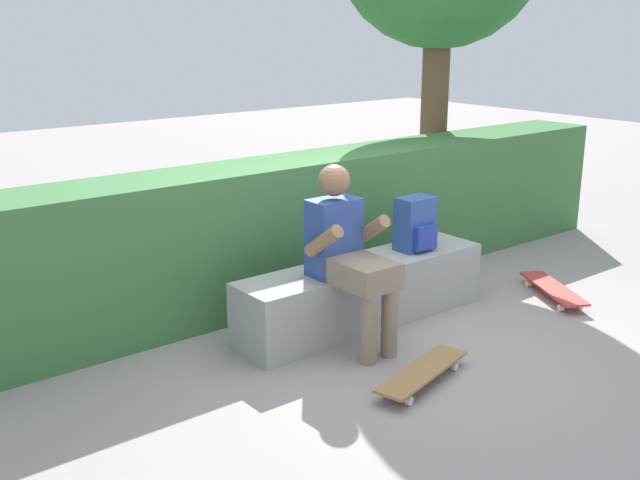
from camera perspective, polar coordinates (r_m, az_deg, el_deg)
name	(u,v)px	position (r m, az deg, el deg)	size (l,w,h in m)	color
ground_plane	(406,342)	(5.27, 6.49, -7.58)	(24.00, 24.00, 0.00)	gray
bench_main	(363,293)	(5.49, 3.27, -3.95)	(2.01, 0.45, 0.46)	#989C98
person_skater	(348,251)	(4.99, 2.11, -0.83)	(0.49, 0.62, 1.21)	#2D4793
skateboard_near_person	(422,372)	(4.69, 7.63, -9.77)	(0.82, 0.40, 0.09)	olive
skateboard_beside_bench	(553,289)	(6.28, 17.05, -3.51)	(0.55, 0.80, 0.09)	#BC3833
backpack_on_bench	(416,225)	(5.69, 7.17, 1.15)	(0.28, 0.23, 0.40)	#2D4C99
hedge_row	(324,221)	(6.19, 0.27, 1.43)	(6.37, 0.60, 1.08)	#3A6D3B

